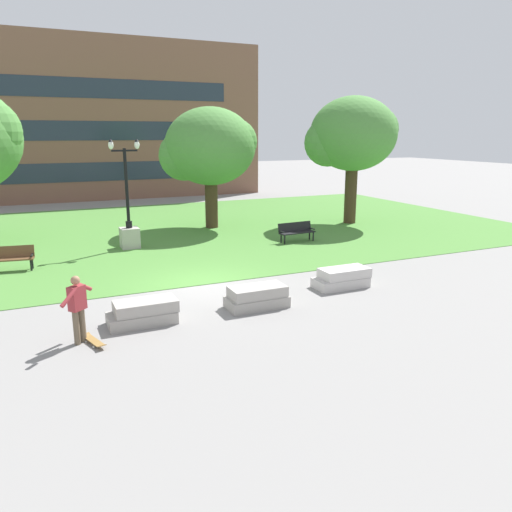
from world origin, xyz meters
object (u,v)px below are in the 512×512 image
(park_bench_near_right, at_px, (296,231))
(concrete_block_center, at_px, (144,313))
(person_skateboarder, at_px, (78,305))
(skateboard, at_px, (94,341))
(lamp_post_right, at_px, (129,226))
(park_bench_near_left, at_px, (8,257))
(concrete_block_left, at_px, (257,297))
(concrete_block_right, at_px, (342,278))

(park_bench_near_right, bearing_deg, concrete_block_center, -139.61)
(person_skateboarder, bearing_deg, skateboard, -37.66)
(person_skateboarder, distance_m, skateboard, 0.96)
(skateboard, distance_m, lamp_post_right, 10.69)
(concrete_block_center, height_order, skateboard, concrete_block_center)
(skateboard, xyz_separation_m, park_bench_near_left, (-2.05, 8.26, 0.45))
(concrete_block_left, distance_m, lamp_post_right, 9.71)
(person_skateboarder, height_order, park_bench_near_left, person_skateboarder)
(skateboard, height_order, park_bench_near_left, park_bench_near_left)
(skateboard, height_order, park_bench_near_right, park_bench_near_right)
(park_bench_near_left, bearing_deg, concrete_block_right, -33.70)
(concrete_block_center, relative_size, park_bench_near_right, 1.00)
(park_bench_near_left, bearing_deg, skateboard, -76.03)
(concrete_block_center, xyz_separation_m, person_skateboarder, (-1.70, -0.66, 0.67))
(concrete_block_right, height_order, park_bench_near_right, park_bench_near_right)
(concrete_block_center, xyz_separation_m, park_bench_near_left, (-3.46, 7.38, 0.23))
(concrete_block_center, bearing_deg, concrete_block_right, 4.79)
(concrete_block_right, relative_size, park_bench_near_left, 1.00)
(skateboard, bearing_deg, concrete_block_left, 9.49)
(concrete_block_right, xyz_separation_m, park_bench_near_left, (-10.22, 6.81, 0.23))
(concrete_block_center, height_order, concrete_block_right, same)
(park_bench_near_right, bearing_deg, lamp_post_right, 165.60)
(concrete_block_left, height_order, person_skateboarder, person_skateboarder)
(person_skateboarder, distance_m, lamp_post_right, 10.52)
(person_skateboarder, xyz_separation_m, lamp_post_right, (3.08, 10.05, 0.02))
(concrete_block_right, distance_m, park_bench_near_right, 7.23)
(person_skateboarder, bearing_deg, concrete_block_center, 21.17)
(concrete_block_left, bearing_deg, concrete_block_center, 178.52)
(park_bench_near_left, bearing_deg, concrete_block_center, -64.86)
(concrete_block_right, height_order, lamp_post_right, lamp_post_right)
(person_skateboarder, xyz_separation_m, skateboard, (0.29, -0.22, -0.89))
(skateboard, bearing_deg, lamp_post_right, 74.80)
(lamp_post_right, bearing_deg, person_skateboarder, -107.02)
(skateboard, bearing_deg, person_skateboarder, 142.34)
(park_bench_near_right, bearing_deg, park_bench_near_left, -179.47)
(person_skateboarder, bearing_deg, concrete_block_left, 6.48)
(person_skateboarder, relative_size, skateboard, 1.65)
(skateboard, xyz_separation_m, lamp_post_right, (2.79, 10.28, 0.91))
(concrete_block_right, bearing_deg, concrete_block_left, -169.23)
(concrete_block_left, distance_m, concrete_block_right, 3.49)
(concrete_block_center, xyz_separation_m, concrete_block_right, (6.75, 0.57, 0.00))
(concrete_block_right, height_order, person_skateboarder, person_skateboarder)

